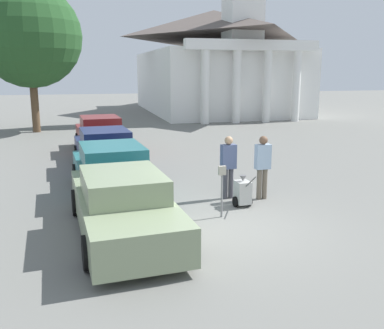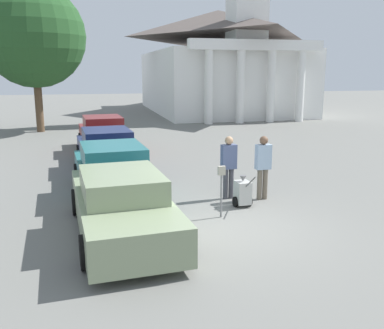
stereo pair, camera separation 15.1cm
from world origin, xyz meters
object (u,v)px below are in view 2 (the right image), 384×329
(parked_car_teal, at_px, (113,172))
(person_supervisor, at_px, (263,163))
(person_worker, at_px, (229,163))
(parking_meter, at_px, (221,182))
(church, at_px, (219,56))
(parked_car_maroon, at_px, (103,136))
(parked_car_navy, at_px, (107,151))
(parked_car_sage, at_px, (121,205))
(equipment_cart, at_px, (243,192))

(parked_car_teal, distance_m, person_supervisor, 4.27)
(parked_car_teal, distance_m, person_worker, 3.32)
(parking_meter, xyz_separation_m, person_worker, (0.68, 1.48, 0.11))
(person_supervisor, relative_size, church, 0.08)
(parked_car_maroon, relative_size, person_supervisor, 2.78)
(parked_car_navy, bearing_deg, parked_car_sage, -94.04)
(parked_car_maroon, height_order, equipment_cart, parked_car_maroon)
(parking_meter, height_order, equipment_cart, parking_meter)
(person_worker, bearing_deg, parked_car_navy, -59.57)
(equipment_cart, bearing_deg, parked_car_sage, -163.25)
(parked_car_maroon, height_order, person_worker, person_worker)
(parked_car_sage, bearing_deg, parked_car_maroon, 85.96)
(parked_car_maroon, bearing_deg, equipment_cart, -73.84)
(parked_car_sage, distance_m, person_supervisor, 4.38)
(person_worker, relative_size, church, 0.08)
(parked_car_navy, distance_m, person_worker, 5.58)
(parked_car_teal, bearing_deg, parking_meter, -49.90)
(equipment_cart, distance_m, church, 27.51)
(person_supervisor, bearing_deg, parked_car_maroon, -67.01)
(equipment_cart, xyz_separation_m, church, (7.43, 26.13, 4.35))
(parked_car_teal, height_order, person_supervisor, person_supervisor)
(parked_car_teal, xyz_separation_m, church, (10.70, 24.29, 4.05))
(parked_car_sage, relative_size, equipment_cart, 5.29)
(parked_car_teal, bearing_deg, church, 62.17)
(person_worker, distance_m, person_supervisor, 0.95)
(parking_meter, bearing_deg, equipment_cart, 40.22)
(parked_car_navy, relative_size, equipment_cart, 5.13)
(parked_car_sage, xyz_separation_m, parked_car_navy, (0.00, 6.57, 0.02))
(parked_car_teal, xyz_separation_m, person_worker, (3.13, -1.06, 0.33))
(person_worker, bearing_deg, church, -110.45)
(parked_car_teal, bearing_deg, person_supervisor, -22.61)
(parked_car_teal, height_order, church, church)
(person_worker, bearing_deg, equipment_cart, 96.01)
(parking_meter, bearing_deg, person_supervisor, 36.71)
(parked_car_teal, distance_m, equipment_cart, 3.77)
(person_supervisor, bearing_deg, parked_car_sage, 19.77)
(parked_car_sage, relative_size, church, 0.24)
(equipment_cart, bearing_deg, church, 71.06)
(equipment_cart, bearing_deg, parked_car_navy, 118.19)
(parked_car_navy, xyz_separation_m, parking_meter, (2.46, -6.08, 0.22))
(parked_car_maroon, distance_m, person_worker, 8.69)
(parking_meter, distance_m, equipment_cart, 1.19)
(parked_car_sage, bearing_deg, person_worker, 28.05)
(parking_meter, xyz_separation_m, church, (8.25, 26.82, 3.83))
(parked_car_sage, height_order, parked_car_navy, parked_car_navy)
(parked_car_navy, relative_size, person_supervisor, 2.85)
(parked_car_navy, xyz_separation_m, parked_car_maroon, (-0.00, 3.50, 0.04))
(person_worker, height_order, equipment_cart, person_worker)
(parked_car_teal, distance_m, church, 26.85)
(parked_car_maroon, height_order, parking_meter, parked_car_maroon)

